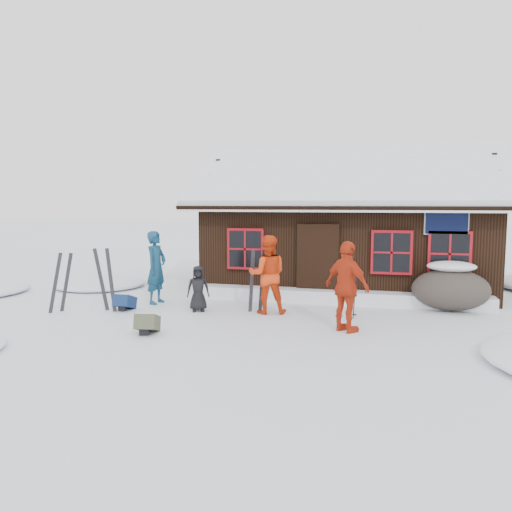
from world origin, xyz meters
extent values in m
plane|color=white|center=(0.00, 0.00, 0.00)|extent=(120.00, 120.00, 0.00)
cube|color=black|center=(1.50, 5.00, 1.25)|extent=(8.00, 5.00, 2.50)
cube|color=black|center=(1.50, 3.52, 3.35)|extent=(8.90, 3.14, 1.88)
cube|color=black|center=(1.50, 6.47, 3.35)|extent=(8.90, 3.14, 1.88)
cube|color=white|center=(1.50, 3.52, 3.49)|extent=(8.72, 3.07, 1.86)
cube|color=white|center=(1.50, 6.47, 3.49)|extent=(8.72, 3.07, 1.86)
cube|color=white|center=(1.50, 5.00, 4.22)|extent=(8.81, 0.22, 0.14)
cube|color=silver|center=(1.50, 2.05, 2.48)|extent=(8.90, 0.10, 0.20)
cube|color=black|center=(0.90, 2.45, 1.00)|extent=(1.00, 0.10, 2.00)
cube|color=black|center=(4.10, 2.42, 2.15)|extent=(1.00, 0.06, 0.60)
cube|color=maroon|center=(-1.10, 2.44, 1.35)|extent=(1.04, 0.10, 1.14)
cube|color=black|center=(-1.10, 2.40, 1.35)|extent=(0.90, 0.04, 1.00)
cube|color=maroon|center=(2.80, 2.44, 1.35)|extent=(1.04, 0.10, 1.14)
cube|color=black|center=(2.80, 2.40, 1.35)|extent=(0.90, 0.04, 1.00)
cube|color=maroon|center=(4.20, 2.44, 1.35)|extent=(1.04, 0.10, 1.14)
cube|color=black|center=(4.20, 2.40, 1.35)|extent=(0.90, 0.04, 1.00)
cube|color=white|center=(1.50, 2.25, 0.17)|extent=(7.60, 0.60, 0.35)
ellipsoid|color=white|center=(-6.00, 3.00, 0.00)|extent=(2.80, 2.80, 0.34)
imported|color=navy|center=(-3.12, 1.03, 0.95)|extent=(0.54, 0.74, 1.90)
imported|color=red|center=(-0.05, 0.61, 0.93)|extent=(1.06, 0.91, 1.86)
imported|color=red|center=(1.90, -0.67, 0.93)|extent=(1.14, 1.02, 1.86)
imported|color=black|center=(-1.73, 0.40, 0.56)|extent=(0.64, 0.53, 1.11)
ellipsoid|color=#443C36|center=(4.21, 2.04, 0.51)|extent=(1.84, 1.38, 1.01)
ellipsoid|color=white|center=(4.21, 2.04, 0.95)|extent=(1.16, 0.84, 0.26)
cube|color=black|center=(-5.01, -0.54, 0.70)|extent=(0.25, 0.33, 1.49)
cube|color=black|center=(-4.80, -0.42, 0.70)|extent=(0.40, 0.08, 1.49)
cube|color=black|center=(-4.04, -0.10, 0.74)|extent=(0.32, 0.15, 1.58)
cube|color=black|center=(-3.78, -0.09, 0.74)|extent=(0.32, 0.14, 1.58)
cube|color=black|center=(-0.47, 0.71, 0.72)|extent=(0.15, 0.14, 1.54)
cube|color=black|center=(-0.24, 0.82, 0.72)|extent=(0.19, 0.06, 1.54)
cylinder|color=black|center=(1.86, 0.59, 0.59)|extent=(0.09, 0.11, 1.26)
cylinder|color=black|center=(1.99, 0.59, 0.59)|extent=(0.09, 0.11, 1.26)
cube|color=navy|center=(-3.52, 0.07, 0.14)|extent=(0.41, 0.53, 0.28)
cube|color=#484C36|center=(-1.97, -1.81, 0.15)|extent=(0.52, 0.62, 0.30)
camera|label=1|loc=(2.58, -10.78, 2.63)|focal=35.00mm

